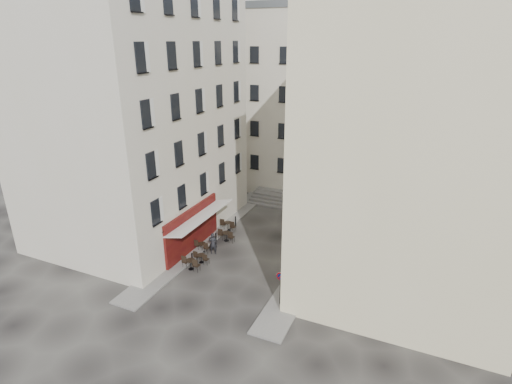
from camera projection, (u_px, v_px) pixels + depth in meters
The scene contains 18 objects.
ground at pixel (239, 268), 28.66m from camera, with size 90.00×90.00×0.00m, color black.
sidewalk_left at pixel (212, 233), 33.76m from camera, with size 2.00×22.00×0.12m, color slate.
sidewalk_right at pixel (311, 261), 29.49m from camera, with size 2.00×18.00×0.12m, color slate.
building_left at pixel (134, 108), 31.50m from camera, with size 12.20×16.20×20.60m.
building_right at pixel (416, 145), 24.33m from camera, with size 12.20×14.20×18.60m.
building_back at pixel (309, 101), 41.91m from camera, with size 18.20×10.20×18.60m.
cafe_storefront at pixel (193, 228), 30.48m from camera, with size 1.74×7.30×3.50m.
stone_steps at pixel (295, 202), 39.24m from camera, with size 9.00×3.15×0.80m.
bollard_near at pixel (192, 259), 28.85m from camera, with size 0.12×0.12×0.98m.
bollard_mid at pixel (216, 238), 31.84m from camera, with size 0.12×0.12×0.98m.
bollard_far at pixel (236, 221), 34.82m from camera, with size 0.12×0.12×0.98m.
no_parking_sign at pixel (280, 282), 24.04m from camera, with size 0.53×0.12×2.34m.
bistro_table_a at pixel (191, 263), 28.29m from camera, with size 1.40×0.66×0.98m.
bistro_table_b at pixel (201, 258), 29.16m from camera, with size 1.23×0.58×0.87m.
bistro_table_c at pixel (202, 246), 30.70m from camera, with size 1.29×0.60×0.91m.
bistro_table_d at pixel (226, 235), 32.30m from camera, with size 1.40×0.66×0.99m.
bistro_table_e at pixel (228, 225), 34.05m from camera, with size 1.42×0.66×1.00m.
pedestrian at pixel (213, 243), 30.29m from camera, with size 0.63×0.41×1.72m, color black.
Camera 1 is at (11.22, -22.15, 15.38)m, focal length 28.00 mm.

